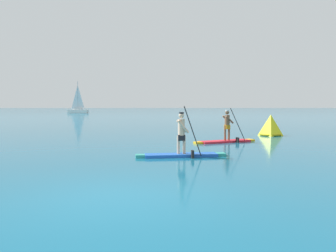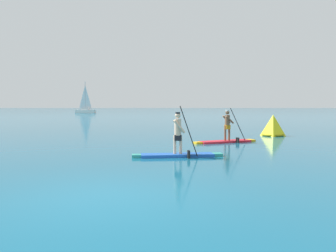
{
  "view_description": "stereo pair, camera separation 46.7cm",
  "coord_description": "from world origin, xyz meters",
  "px_view_note": "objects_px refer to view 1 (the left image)",
  "views": [
    {
      "loc": [
        1.03,
        -6.87,
        1.96
      ],
      "look_at": [
        1.28,
        10.45,
        0.85
      ],
      "focal_mm": 34.9,
      "sensor_mm": 36.0,
      "label": 1
    },
    {
      "loc": [
        1.5,
        -6.87,
        1.96
      ],
      "look_at": [
        1.28,
        10.45,
        0.85
      ],
      "focal_mm": 34.9,
      "sensor_mm": 36.0,
      "label": 2
    }
  ],
  "objects_px": {
    "paddleboarder_far_right": "(226,136)",
    "sailboat_left_horizon": "(78,109)",
    "race_marker_buoy": "(271,126)",
    "paddleboarder_mid_center": "(182,148)"
  },
  "relations": [
    {
      "from": "paddleboarder_far_right",
      "to": "race_marker_buoy",
      "type": "xyz_separation_m",
      "value": [
        3.59,
        3.74,
        0.28
      ]
    },
    {
      "from": "paddleboarder_mid_center",
      "to": "race_marker_buoy",
      "type": "xyz_separation_m",
      "value": [
        6.2,
        8.53,
        0.27
      ]
    },
    {
      "from": "paddleboarder_mid_center",
      "to": "sailboat_left_horizon",
      "type": "height_order",
      "value": "sailboat_left_horizon"
    },
    {
      "from": "paddleboarder_mid_center",
      "to": "paddleboarder_far_right",
      "type": "xyz_separation_m",
      "value": [
        2.61,
        4.8,
        -0.01
      ]
    },
    {
      "from": "paddleboarder_mid_center",
      "to": "paddleboarder_far_right",
      "type": "relative_size",
      "value": 1.0
    },
    {
      "from": "race_marker_buoy",
      "to": "sailboat_left_horizon",
      "type": "bearing_deg",
      "value": 115.1
    },
    {
      "from": "paddleboarder_mid_center",
      "to": "sailboat_left_horizon",
      "type": "relative_size",
      "value": 0.45
    },
    {
      "from": "paddleboarder_mid_center",
      "to": "sailboat_left_horizon",
      "type": "distance_m",
      "value": 71.18
    },
    {
      "from": "paddleboarder_far_right",
      "to": "race_marker_buoy",
      "type": "relative_size",
      "value": 2.49
    },
    {
      "from": "paddleboarder_far_right",
      "to": "sailboat_left_horizon",
      "type": "distance_m",
      "value": 67.52
    }
  ]
}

